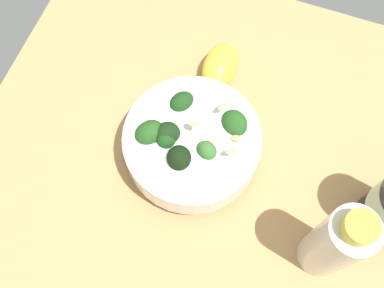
{
  "coord_description": "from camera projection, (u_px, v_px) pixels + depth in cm",
  "views": [
    {
      "loc": [
        19.03,
        4.52,
        62.07
      ],
      "look_at": [
        -3.4,
        -3.63,
        4.0
      ],
      "focal_mm": 43.84,
      "sensor_mm": 36.0,
      "label": 1
    }
  ],
  "objects": [
    {
      "name": "ground_plane",
      "position": [
        208.0,
        188.0,
        0.66
      ],
      "size": [
        69.53,
        69.53,
        3.18
      ],
      "primitive_type": "cube",
      "color": "tan"
    },
    {
      "name": "bowl_of_broccoli",
      "position": [
        192.0,
        143.0,
        0.63
      ],
      "size": [
        18.2,
        18.2,
        9.07
      ],
      "color": "white",
      "rests_on": "ground_plane"
    },
    {
      "name": "bottle_short",
      "position": [
        336.0,
        243.0,
        0.54
      ],
      "size": [
        5.64,
        5.64,
        17.57
      ],
      "color": "beige",
      "rests_on": "ground_plane"
    },
    {
      "name": "lemon_wedge",
      "position": [
        220.0,
        66.0,
        0.7
      ],
      "size": [
        8.03,
        5.03,
        4.37
      ],
      "primitive_type": "ellipsoid",
      "rotation": [
        0.0,
        0.0,
        6.26
      ],
      "color": "yellow",
      "rests_on": "ground_plane"
    }
  ]
}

